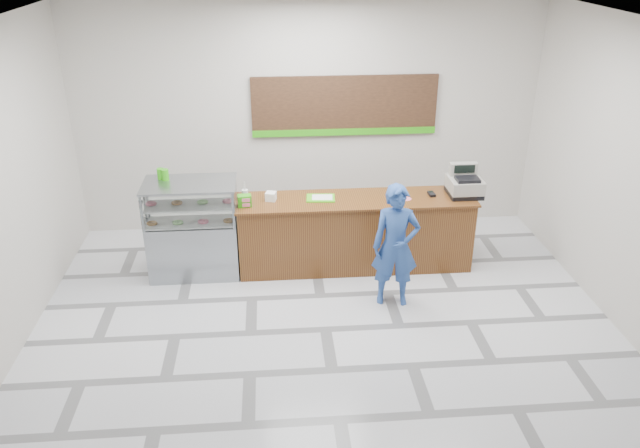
{
  "coord_description": "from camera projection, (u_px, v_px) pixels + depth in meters",
  "views": [
    {
      "loc": [
        -0.58,
        -6.19,
        4.34
      ],
      "look_at": [
        0.01,
        0.9,
        0.98
      ],
      "focal_mm": 35.0,
      "sensor_mm": 36.0,
      "label": 1
    }
  ],
  "objects": [
    {
      "name": "floor",
      "position": [
        326.0,
        329.0,
        7.47
      ],
      "size": [
        7.0,
        7.0,
        0.0
      ],
      "primitive_type": "plane",
      "color": "silver",
      "rests_on": "ground"
    },
    {
      "name": "back_wall",
      "position": [
        308.0,
        119.0,
        9.43
      ],
      "size": [
        7.0,
        0.0,
        7.0
      ],
      "primitive_type": "plane",
      "rotation": [
        1.57,
        0.0,
        0.0
      ],
      "color": "beige",
      "rests_on": "floor"
    },
    {
      "name": "ceiling",
      "position": [
        327.0,
        26.0,
        5.98
      ],
      "size": [
        7.0,
        7.0,
        0.0
      ],
      "primitive_type": "plane",
      "rotation": [
        3.14,
        0.0,
        0.0
      ],
      "color": "silver",
      "rests_on": "back_wall"
    },
    {
      "name": "sales_counter",
      "position": [
        355.0,
        233.0,
        8.69
      ],
      "size": [
        3.26,
        0.76,
        1.03
      ],
      "color": "brown",
      "rests_on": "floor"
    },
    {
      "name": "display_case",
      "position": [
        193.0,
        228.0,
        8.46
      ],
      "size": [
        1.22,
        0.72,
        1.33
      ],
      "color": "gray",
      "rests_on": "floor"
    },
    {
      "name": "menu_board",
      "position": [
        345.0,
        107.0,
        9.35
      ],
      "size": [
        2.8,
        0.06,
        0.9
      ],
      "color": "black",
      "rests_on": "back_wall"
    },
    {
      "name": "cash_register",
      "position": [
        465.0,
        184.0,
        8.53
      ],
      "size": [
        0.44,
        0.46,
        0.42
      ],
      "rotation": [
        0.0,
        0.0,
        -0.0
      ],
      "color": "black",
      "rests_on": "sales_counter"
    },
    {
      "name": "card_terminal",
      "position": [
        431.0,
        194.0,
        8.57
      ],
      "size": [
        0.09,
        0.16,
        0.04
      ],
      "primitive_type": "cube",
      "rotation": [
        0.0,
        0.0,
        0.07
      ],
      "color": "black",
      "rests_on": "sales_counter"
    },
    {
      "name": "serving_tray",
      "position": [
        321.0,
        198.0,
        8.46
      ],
      "size": [
        0.4,
        0.31,
        0.02
      ],
      "rotation": [
        0.0,
        0.0,
        -0.08
      ],
      "color": "#50D319",
      "rests_on": "sales_counter"
    },
    {
      "name": "napkin_box",
      "position": [
        271.0,
        196.0,
        8.4
      ],
      "size": [
        0.16,
        0.16,
        0.11
      ],
      "primitive_type": "cube",
      "rotation": [
        0.0,
        0.0,
        -0.25
      ],
      "color": "white",
      "rests_on": "sales_counter"
    },
    {
      "name": "straw_cup",
      "position": [
        245.0,
        194.0,
        8.43
      ],
      "size": [
        0.09,
        0.09,
        0.13
      ],
      "primitive_type": "cylinder",
      "color": "silver",
      "rests_on": "sales_counter"
    },
    {
      "name": "promo_box",
      "position": [
        244.0,
        201.0,
        8.2
      ],
      "size": [
        0.19,
        0.14,
        0.16
      ],
      "primitive_type": "cube",
      "rotation": [
        0.0,
        0.0,
        0.12
      ],
      "color": "#2EA311",
      "rests_on": "sales_counter"
    },
    {
      "name": "donut_decal",
      "position": [
        406.0,
        199.0,
        8.46
      ],
      "size": [
        0.15,
        0.15,
        0.0
      ],
      "primitive_type": "cylinder",
      "color": "pink",
      "rests_on": "sales_counter"
    },
    {
      "name": "green_cup_left",
      "position": [
        161.0,
        174.0,
        8.28
      ],
      "size": [
        0.09,
        0.09,
        0.14
      ],
      "primitive_type": "cylinder",
      "color": "#2EA311",
      "rests_on": "display_case"
    },
    {
      "name": "green_cup_right",
      "position": [
        165.0,
        175.0,
        8.24
      ],
      "size": [
        0.1,
        0.1,
        0.15
      ],
      "primitive_type": "cylinder",
      "color": "#2EA311",
      "rests_on": "display_case"
    },
    {
      "name": "customer",
      "position": [
        396.0,
        246.0,
        7.71
      ],
      "size": [
        0.62,
        0.45,
        1.6
      ],
      "primitive_type": "imported",
      "rotation": [
        0.0,
        0.0,
        -0.12
      ],
      "color": "#274992",
      "rests_on": "floor"
    }
  ]
}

